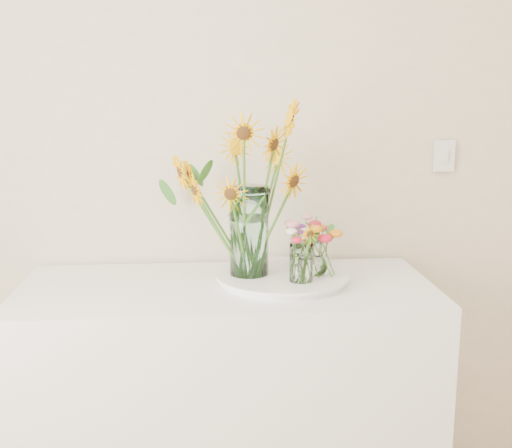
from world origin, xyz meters
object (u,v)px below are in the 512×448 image
at_px(mason_jar, 249,231).
at_px(small_vase_b, 318,258).
at_px(tray, 282,278).
at_px(small_vase_c, 307,253).
at_px(counter, 228,407).
at_px(small_vase_a, 301,263).

relative_size(mason_jar, small_vase_b, 2.50).
bearing_deg(tray, mason_jar, 177.15).
distance_m(tray, small_vase_b, 0.14).
distance_m(mason_jar, small_vase_c, 0.25).
relative_size(tray, small_vase_b, 3.50).
bearing_deg(counter, mason_jar, 16.74).
xyz_separation_m(mason_jar, small_vase_c, (0.21, 0.09, -0.10)).
distance_m(small_vase_a, small_vase_b, 0.10).
height_order(mason_jar, small_vase_a, mason_jar).
bearing_deg(small_vase_a, small_vase_c, 75.45).
bearing_deg(mason_jar, small_vase_c, 23.13).
height_order(counter, small_vase_c, small_vase_c).
relative_size(counter, small_vase_c, 13.99).
xyz_separation_m(small_vase_a, small_vase_c, (0.05, 0.19, -0.02)).
height_order(counter, small_vase_a, small_vase_a).
distance_m(mason_jar, small_vase_b, 0.25).
xyz_separation_m(counter, small_vase_a, (0.24, -0.07, 0.54)).
height_order(small_vase_a, small_vase_b, small_vase_a).
bearing_deg(small_vase_a, tray, 118.65).
relative_size(counter, tray, 3.25).
distance_m(counter, small_vase_a, 0.60).
bearing_deg(small_vase_c, small_vase_b, -80.04).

